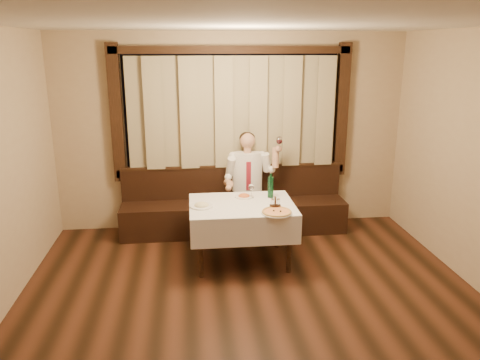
{
  "coord_description": "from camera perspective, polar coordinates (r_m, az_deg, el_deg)",
  "views": [
    {
      "loc": [
        -0.62,
        -3.64,
        2.61
      ],
      "look_at": [
        0.0,
        1.9,
        1.0
      ],
      "focal_mm": 35.0,
      "sensor_mm": 36.0,
      "label": 1
    }
  ],
  "objects": [
    {
      "name": "cruet_caddy",
      "position": [
        5.53,
        4.31,
        -2.98
      ],
      "size": [
        0.13,
        0.07,
        0.14
      ],
      "rotation": [
        0.0,
        0.0,
        -0.08
      ],
      "color": "black",
      "rests_on": "dining_table"
    },
    {
      "name": "seated_man",
      "position": [
        6.57,
        1.04,
        0.45
      ],
      "size": [
        0.8,
        0.6,
        1.45
      ],
      "color": "black",
      "rests_on": "ground"
    },
    {
      "name": "table_wine_glass",
      "position": [
        5.87,
        1.39,
        -0.95
      ],
      "size": [
        0.07,
        0.07,
        0.18
      ],
      "rotation": [
        0.0,
        0.0,
        0.29
      ],
      "color": "white",
      "rests_on": "dining_table"
    },
    {
      "name": "green_bottle",
      "position": [
        5.89,
        3.75,
        -0.82
      ],
      "size": [
        0.07,
        0.07,
        0.33
      ],
      "rotation": [
        0.0,
        0.0,
        -0.11
      ],
      "color": "#114F27",
      "rests_on": "dining_table"
    },
    {
      "name": "dining_table",
      "position": [
        5.72,
        0.22,
        -3.91
      ],
      "size": [
        1.27,
        0.97,
        0.76
      ],
      "color": "black",
      "rests_on": "ground"
    },
    {
      "name": "pasta_cream",
      "position": [
        5.59,
        -4.73,
        -2.9
      ],
      "size": [
        0.28,
        0.28,
        0.09
      ],
      "rotation": [
        0.0,
        0.0,
        -0.36
      ],
      "color": "white",
      "rests_on": "dining_table"
    },
    {
      "name": "pizza",
      "position": [
        5.38,
        4.5,
        -3.92
      ],
      "size": [
        0.36,
        0.36,
        0.04
      ],
      "rotation": [
        0.0,
        0.0,
        -0.36
      ],
      "color": "white",
      "rests_on": "dining_table"
    },
    {
      "name": "banquette",
      "position": [
        6.79,
        -0.77,
        -3.68
      ],
      "size": [
        3.2,
        0.61,
        0.94
      ],
      "color": "black",
      "rests_on": "ground"
    },
    {
      "name": "pasta_red",
      "position": [
        5.92,
        0.48,
        -1.81
      ],
      "size": [
        0.23,
        0.23,
        0.08
      ],
      "rotation": [
        0.0,
        0.0,
        -0.35
      ],
      "color": "white",
      "rests_on": "dining_table"
    },
    {
      "name": "room",
      "position": [
        4.78,
        1.22,
        2.68
      ],
      "size": [
        5.01,
        6.01,
        2.81
      ],
      "color": "black",
      "rests_on": "ground"
    }
  ]
}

